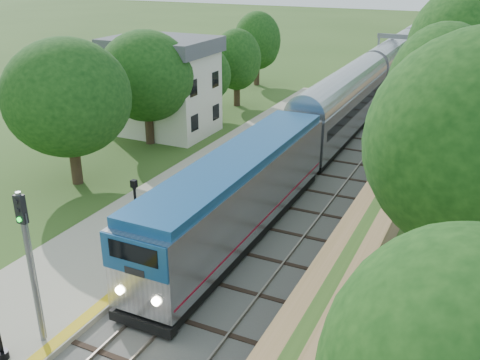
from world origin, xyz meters
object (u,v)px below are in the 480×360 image
at_px(train, 391,67).
at_px(signal_farside, 388,150).
at_px(station_building, 163,85).
at_px(signal_gantry, 414,48).
at_px(lamppost_far, 137,222).
at_px(signal_platform, 28,253).

relative_size(train, signal_farside, 17.48).
xyz_separation_m(station_building, signal_gantry, (16.47, 24.99, 0.73)).
bearing_deg(lamppost_far, signal_farside, 50.16).
bearing_deg(signal_platform, signal_gantry, 83.94).
bearing_deg(lamppost_far, signal_gantry, 82.42).
bearing_deg(train, signal_gantry, -26.82).
distance_m(signal_gantry, signal_platform, 50.88).
distance_m(station_building, signal_farside, 21.47).
height_order(lamppost_far, signal_platform, signal_platform).
bearing_deg(signal_platform, lamppost_far, 93.67).
height_order(train, signal_farside, signal_farside).
relative_size(station_building, train, 0.08).
height_order(signal_gantry, train, signal_gantry).
distance_m(signal_gantry, lamppost_far, 44.17).
bearing_deg(train, station_building, -118.08).
xyz_separation_m(train, signal_platform, (-2.90, -51.85, 1.89)).
relative_size(lamppost_far, signal_farside, 0.69).
height_order(station_building, lamppost_far, station_building).
bearing_deg(station_building, signal_farside, -19.82).
distance_m(train, signal_farside, 34.12).
bearing_deg(station_building, lamppost_far, -60.35).
xyz_separation_m(signal_gantry, signal_farside, (3.73, -32.27, -1.16)).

